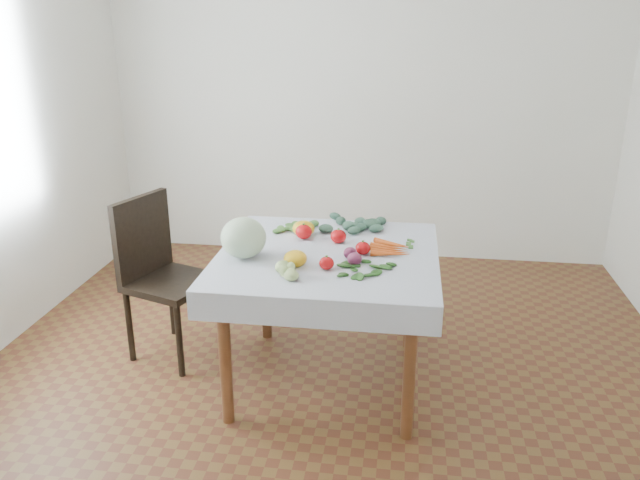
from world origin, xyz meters
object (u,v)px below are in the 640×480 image
at_px(cabbage, 243,238).
at_px(heirloom_back, 304,228).
at_px(carrot_bunch, 391,248).
at_px(chair, 159,267).
at_px(table, 328,271).

distance_m(cabbage, heirloom_back, 0.44).
bearing_deg(carrot_bunch, chair, 174.84).
height_order(table, cabbage, cabbage).
height_order(chair, cabbage, cabbage).
distance_m(table, heirloom_back, 0.33).
bearing_deg(heirloom_back, cabbage, -124.51).
distance_m(table, cabbage, 0.48).
bearing_deg(chair, carrot_bunch, -5.16).
height_order(cabbage, heirloom_back, cabbage).
height_order(chair, carrot_bunch, chair).
bearing_deg(heirloom_back, carrot_bunch, -19.43).
bearing_deg(cabbage, carrot_bunch, 14.23).
distance_m(table, carrot_bunch, 0.35).
bearing_deg(carrot_bunch, heirloom_back, 160.57).
distance_m(chair, carrot_bunch, 1.35).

